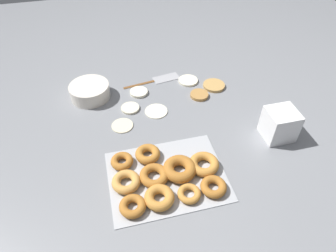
{
  "coord_description": "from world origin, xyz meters",
  "views": [
    {
      "loc": [
        -0.27,
        -0.93,
        0.88
      ],
      "look_at": [
        -0.06,
        -0.09,
        0.04
      ],
      "focal_mm": 32.0,
      "sensor_mm": 36.0,
      "label": 1
    }
  ],
  "objects_px": {
    "pancake_4": "(188,81)",
    "pancake_6": "(199,95)",
    "pancake_1": "(130,108)",
    "pancake_3": "(122,125)",
    "pancake_2": "(139,92)",
    "pancake_5": "(214,85)",
    "pancake_0": "(156,111)",
    "container_stack": "(280,124)",
    "batter_bowl": "(90,91)",
    "spatula": "(160,79)",
    "donut_tray": "(166,176)"
  },
  "relations": [
    {
      "from": "pancake_4",
      "to": "pancake_6",
      "type": "relative_size",
      "value": 1.14
    },
    {
      "from": "pancake_1",
      "to": "pancake_3",
      "type": "relative_size",
      "value": 0.9
    },
    {
      "from": "pancake_2",
      "to": "pancake_5",
      "type": "distance_m",
      "value": 0.37
    },
    {
      "from": "pancake_0",
      "to": "pancake_1",
      "type": "xyz_separation_m",
      "value": [
        -0.11,
        0.05,
        0.0
      ]
    },
    {
      "from": "pancake_4",
      "to": "container_stack",
      "type": "xyz_separation_m",
      "value": [
        0.24,
        -0.45,
        0.06
      ]
    },
    {
      "from": "pancake_0",
      "to": "pancake_5",
      "type": "height_order",
      "value": "pancake_5"
    },
    {
      "from": "pancake_3",
      "to": "batter_bowl",
      "type": "relative_size",
      "value": 0.5
    },
    {
      "from": "pancake_5",
      "to": "spatula",
      "type": "bearing_deg",
      "value": 153.51
    },
    {
      "from": "batter_bowl",
      "to": "container_stack",
      "type": "xyz_separation_m",
      "value": [
        0.72,
        -0.44,
        0.03
      ]
    },
    {
      "from": "pancake_3",
      "to": "donut_tray",
      "type": "height_order",
      "value": "donut_tray"
    },
    {
      "from": "pancake_3",
      "to": "container_stack",
      "type": "height_order",
      "value": "container_stack"
    },
    {
      "from": "pancake_5",
      "to": "pancake_0",
      "type": "bearing_deg",
      "value": -160.09
    },
    {
      "from": "pancake_6",
      "to": "pancake_2",
      "type": "bearing_deg",
      "value": 161.48
    },
    {
      "from": "pancake_4",
      "to": "pancake_5",
      "type": "bearing_deg",
      "value": -33.07
    },
    {
      "from": "pancake_2",
      "to": "container_stack",
      "type": "distance_m",
      "value": 0.65
    },
    {
      "from": "pancake_0",
      "to": "container_stack",
      "type": "xyz_separation_m",
      "value": [
        0.44,
        -0.26,
        0.06
      ]
    },
    {
      "from": "donut_tray",
      "to": "container_stack",
      "type": "relative_size",
      "value": 3.28
    },
    {
      "from": "pancake_6",
      "to": "batter_bowl",
      "type": "relative_size",
      "value": 0.46
    },
    {
      "from": "pancake_4",
      "to": "container_stack",
      "type": "height_order",
      "value": "container_stack"
    },
    {
      "from": "pancake_6",
      "to": "pancake_4",
      "type": "bearing_deg",
      "value": 97.35
    },
    {
      "from": "pancake_4",
      "to": "container_stack",
      "type": "relative_size",
      "value": 0.76
    },
    {
      "from": "pancake_0",
      "to": "pancake_4",
      "type": "relative_size",
      "value": 1.05
    },
    {
      "from": "pancake_0",
      "to": "donut_tray",
      "type": "xyz_separation_m",
      "value": [
        -0.05,
        -0.37,
        0.01
      ]
    },
    {
      "from": "pancake_2",
      "to": "donut_tray",
      "type": "bearing_deg",
      "value": -89.3
    },
    {
      "from": "pancake_6",
      "to": "spatula",
      "type": "bearing_deg",
      "value": 130.13
    },
    {
      "from": "pancake_2",
      "to": "spatula",
      "type": "height_order",
      "value": "pancake_2"
    },
    {
      "from": "donut_tray",
      "to": "spatula",
      "type": "xyz_separation_m",
      "value": [
        0.12,
        0.6,
        -0.02
      ]
    },
    {
      "from": "pancake_1",
      "to": "pancake_6",
      "type": "distance_m",
      "value": 0.33
    },
    {
      "from": "pancake_2",
      "to": "pancake_5",
      "type": "xyz_separation_m",
      "value": [
        0.37,
        -0.04,
        0.0
      ]
    },
    {
      "from": "pancake_2",
      "to": "pancake_5",
      "type": "relative_size",
      "value": 0.8
    },
    {
      "from": "container_stack",
      "to": "pancake_0",
      "type": "bearing_deg",
      "value": 149.25
    },
    {
      "from": "pancake_0",
      "to": "batter_bowl",
      "type": "relative_size",
      "value": 0.55
    },
    {
      "from": "pancake_1",
      "to": "pancake_0",
      "type": "bearing_deg",
      "value": -22.52
    },
    {
      "from": "pancake_0",
      "to": "donut_tray",
      "type": "distance_m",
      "value": 0.37
    },
    {
      "from": "spatula",
      "to": "pancake_0",
      "type": "bearing_deg",
      "value": -116.03
    },
    {
      "from": "pancake_3",
      "to": "container_stack",
      "type": "relative_size",
      "value": 0.72
    },
    {
      "from": "pancake_6",
      "to": "donut_tray",
      "type": "bearing_deg",
      "value": -121.97
    },
    {
      "from": "pancake_6",
      "to": "container_stack",
      "type": "height_order",
      "value": "container_stack"
    },
    {
      "from": "container_stack",
      "to": "spatula",
      "type": "bearing_deg",
      "value": 126.65
    },
    {
      "from": "pancake_3",
      "to": "spatula",
      "type": "xyz_separation_m",
      "value": [
        0.23,
        0.29,
        -0.0
      ]
    },
    {
      "from": "pancake_3",
      "to": "spatula",
      "type": "height_order",
      "value": "pancake_3"
    },
    {
      "from": "pancake_1",
      "to": "pancake_2",
      "type": "relative_size",
      "value": 0.97
    },
    {
      "from": "pancake_2",
      "to": "pancake_1",
      "type": "bearing_deg",
      "value": -118.76
    },
    {
      "from": "pancake_2",
      "to": "donut_tray",
      "type": "relative_size",
      "value": 0.2
    },
    {
      "from": "pancake_1",
      "to": "pancake_4",
      "type": "bearing_deg",
      "value": 24.06
    },
    {
      "from": "pancake_3",
      "to": "pancake_2",
      "type": "bearing_deg",
      "value": 62.35
    },
    {
      "from": "pancake_5",
      "to": "container_stack",
      "type": "relative_size",
      "value": 0.84
    },
    {
      "from": "pancake_2",
      "to": "pancake_4",
      "type": "relative_size",
      "value": 0.88
    },
    {
      "from": "pancake_2",
      "to": "pancake_6",
      "type": "distance_m",
      "value": 0.29
    },
    {
      "from": "pancake_1",
      "to": "pancake_2",
      "type": "bearing_deg",
      "value": 61.24
    }
  ]
}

